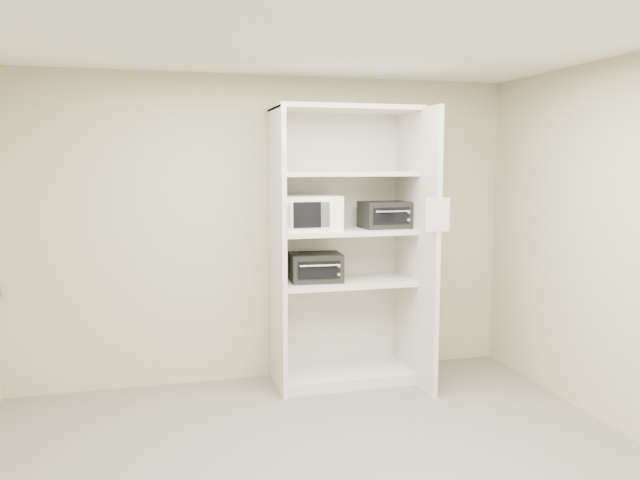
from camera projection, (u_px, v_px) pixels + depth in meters
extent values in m
cube|color=white|center=(329.00, 26.00, 3.48)|extent=(4.50, 4.00, 0.01)
cube|color=#C2B993|center=(269.00, 230.00, 5.56)|extent=(4.50, 0.02, 2.70)
cube|color=#C2B993|center=(524.00, 378.00, 1.73)|extent=(4.50, 0.02, 2.70)
cube|color=beige|center=(278.00, 251.00, 5.28)|extent=(0.04, 0.60, 2.40)
cube|color=beige|center=(416.00, 248.00, 5.44)|extent=(0.04, 0.90, 2.40)
cube|color=beige|center=(336.00, 244.00, 5.73)|extent=(1.24, 0.02, 2.40)
cube|color=beige|center=(344.00, 375.00, 5.60)|extent=(1.16, 0.56, 0.10)
cube|color=beige|center=(345.00, 282.00, 5.49)|extent=(1.16, 0.56, 0.04)
cube|color=beige|center=(345.00, 231.00, 5.43)|extent=(1.16, 0.56, 0.04)
cube|color=beige|center=(345.00, 174.00, 5.37)|extent=(1.16, 0.56, 0.04)
cube|color=beige|center=(345.00, 109.00, 5.31)|extent=(1.24, 0.60, 0.04)
cube|color=white|center=(310.00, 213.00, 5.31)|extent=(0.50, 0.39, 0.30)
cube|color=black|center=(384.00, 215.00, 5.49)|extent=(0.42, 0.32, 0.23)
cube|color=black|center=(316.00, 267.00, 5.41)|extent=(0.46, 0.36, 0.24)
cube|color=white|center=(438.00, 215.00, 4.96)|extent=(0.21, 0.02, 0.27)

